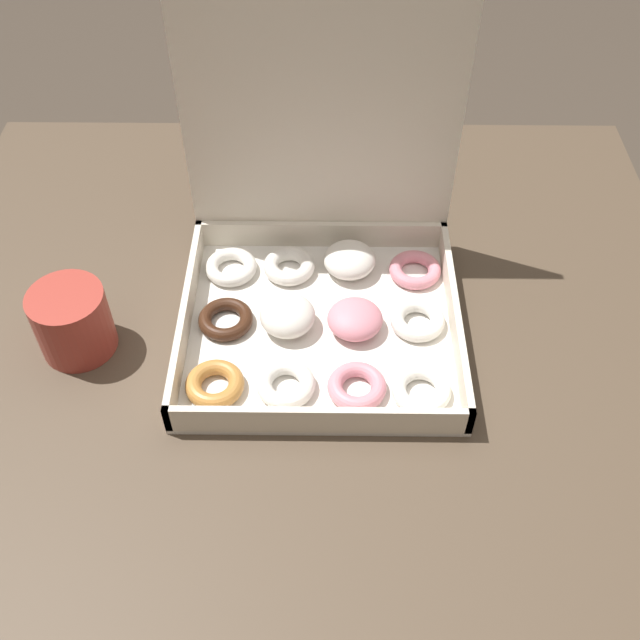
{
  "coord_description": "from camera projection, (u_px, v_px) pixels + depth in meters",
  "views": [
    {
      "loc": [
        0.03,
        -0.6,
        1.43
      ],
      "look_at": [
        0.02,
        0.01,
        0.75
      ],
      "focal_mm": 42.0,
      "sensor_mm": 36.0,
      "label": 1
    }
  ],
  "objects": [
    {
      "name": "ground_plane",
      "position": [
        309.0,
        578.0,
        1.47
      ],
      "size": [
        8.0,
        8.0,
        0.0
      ],
      "primitive_type": "plane",
      "color": "#42382D"
    },
    {
      "name": "dining_table",
      "position": [
        304.0,
        385.0,
        1.0
      ],
      "size": [
        1.0,
        0.92,
        0.73
      ],
      "color": "#4C3D2D",
      "rests_on": "ground_plane"
    },
    {
      "name": "donut_box",
      "position": [
        321.0,
        267.0,
        0.91
      ],
      "size": [
        0.34,
        0.32,
        0.36
      ],
      "color": "silver",
      "rests_on": "dining_table"
    },
    {
      "name": "coffee_mug",
      "position": [
        72.0,
        321.0,
        0.88
      ],
      "size": [
        0.09,
        0.09,
        0.09
      ],
      "color": "#A3382D",
      "rests_on": "dining_table"
    }
  ]
}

